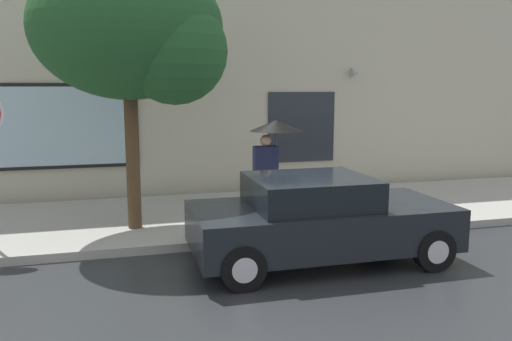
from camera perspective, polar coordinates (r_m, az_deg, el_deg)
name	(u,v)px	position (r m, az deg, el deg)	size (l,w,h in m)	color
ground_plane	(265,266)	(8.21, 1.00, -10.37)	(60.00, 60.00, 0.00)	#282B2D
sidewalk	(225,215)	(10.98, -3.37, -4.90)	(20.00, 4.00, 0.15)	#A3A099
building_facade	(202,56)	(13.12, -5.92, 12.35)	(20.00, 0.67, 7.00)	beige
parked_car	(319,220)	(8.28, 6.86, -5.35)	(4.05, 1.94, 1.37)	black
fire_hydrant	(361,201)	(10.43, 11.43, -3.26)	(0.30, 0.44, 0.78)	red
pedestrian_with_umbrella	(273,139)	(10.41, 1.87, 3.49)	(1.06, 1.06, 1.94)	black
street_tree	(137,33)	(9.64, -12.86, 14.44)	(3.36, 2.86, 4.88)	#4C3823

